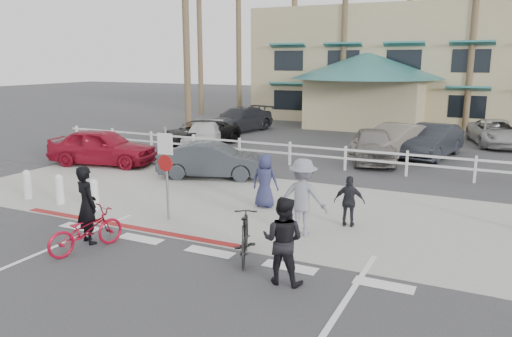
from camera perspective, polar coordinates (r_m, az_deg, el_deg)
The scene contains 35 objects.
ground at distance 11.30m, azimuth -6.89°, elevation -10.53°, with size 140.00×140.00×0.00m, color #333335.
bike_path at distance 9.84m, azimuth -13.36°, elevation -14.40°, with size 12.00×16.00×0.01m, color #333335.
sidewalk_plaza at distance 15.05m, azimuth 2.38°, elevation -4.55°, with size 22.00×7.00×0.01m, color gray.
cross_street at distance 18.67m, azimuth 7.26°, elevation -1.30°, with size 40.00×5.00×0.01m, color #333335.
parking_lot at distance 27.68m, azimuth 13.57°, elevation 2.91°, with size 50.00×16.00×0.01m, color #333335.
curb_red at distance 13.90m, azimuth -14.74°, elevation -6.39°, with size 7.00×0.25×0.02m, color maroon.
rail_fence at distance 20.29m, azimuth 10.45°, elevation 1.12°, with size 29.40×0.16×1.00m, color silver, non-canonical shape.
building at distance 39.92m, azimuth 21.03°, elevation 13.38°, with size 28.00×16.00×11.30m, color tan, non-canonical shape.
sign_post at distance 13.85m, azimuth -10.18°, elevation -0.05°, with size 0.50×0.10×2.90m, color gray, non-canonical shape.
bollard_0 at distance 15.51m, azimuth -18.01°, elevation -2.85°, with size 0.26×0.26×0.95m, color silver, non-canonical shape.
bollard_1 at distance 16.49m, azimuth -21.54°, elevation -2.23°, with size 0.26×0.26×0.95m, color silver, non-canonical shape.
bollard_2 at distance 17.52m, azimuth -24.67°, elevation -1.67°, with size 0.26×0.26×0.95m, color silver, non-canonical shape.
palm_0 at distance 41.07m, azimuth -6.49°, elevation 16.63°, with size 4.00×4.00×15.00m, color black, non-canonical shape.
palm_1 at distance 38.15m, azimuth -2.00°, elevation 15.53°, with size 4.00×4.00×13.00m, color black, non-canonical shape.
palm_2 at distance 37.51m, azimuth 4.43°, elevation 17.85°, with size 4.00×4.00×16.00m, color black, non-canonical shape.
palm_3 at distance 35.19m, azimuth 10.11°, elevation 16.44°, with size 4.00×4.00×14.00m, color black, non-canonical shape.
palm_4 at distance 35.33m, azimuth 17.14°, elevation 16.89°, with size 4.00×4.00×15.00m, color black, non-canonical shape.
palm_5 at distance 33.84m, azimuth 23.68°, elevation 14.94°, with size 4.00×4.00×13.00m, color black, non-canonical shape.
palm_10 at distance 28.50m, azimuth -8.01°, elevation 15.50°, with size 4.00×4.00×12.00m, color black, non-canonical shape.
bike_red at distance 12.32m, azimuth -18.88°, elevation -6.72°, with size 0.66×1.89×0.99m, color maroon.
rider_red at distance 12.69m, azimuth -18.77°, elevation -3.96°, with size 0.70×0.46×1.92m, color black.
bike_black at distance 11.15m, azimuth -1.27°, elevation -7.76°, with size 0.51×1.81×1.09m, color black.
rider_black at distance 9.94m, azimuth 3.10°, elevation -8.20°, with size 0.87×0.67×1.78m, color black.
pedestrian_a at distance 12.62m, azimuth 5.35°, elevation -3.29°, with size 1.28×0.73×1.98m, color gray.
pedestrian_child at distance 13.47m, azimuth 10.62°, elevation -3.74°, with size 0.81×0.34×1.39m, color black.
pedestrian_b at distance 14.96m, azimuth 1.03°, elevation -1.40°, with size 0.80×0.52×1.65m, color #272A4D.
car_white_sedan at distance 18.85m, azimuth -4.97°, elevation 0.94°, with size 1.41×4.05×1.33m, color #2D3136.
car_red_compact at distance 22.05m, azimuth -17.14°, elevation 2.39°, with size 1.82×4.54×1.55m, color maroon.
lot_car_0 at distance 26.03m, azimuth -6.50°, elevation 4.03°, with size 2.15×4.66×1.29m, color black.
lot_car_1 at distance 25.37m, azimuth -6.00°, elevation 3.77°, with size 1.75×4.31×1.25m, color silver.
lot_car_2 at distance 22.27m, azimuth 13.23°, elevation 2.61°, with size 1.74×4.33×1.47m, color slate.
lot_car_3 at distance 24.08m, azimuth 19.45°, elevation 2.98°, with size 1.59×4.57×1.51m, color black.
lot_car_4 at distance 30.92m, azimuth -1.99°, elevation 5.60°, with size 2.10×5.18×1.50m, color black.
lot_car_5 at distance 28.74m, azimuth 25.80°, elevation 3.69°, with size 2.20×4.77×1.32m, color #979797.
lot_car_6 at distance 23.28m, azimuth 15.56°, elevation 2.98°, with size 1.63×4.67×1.54m, color #635C52.
Camera 1 is at (5.69, -8.73, 4.38)m, focal length 35.00 mm.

